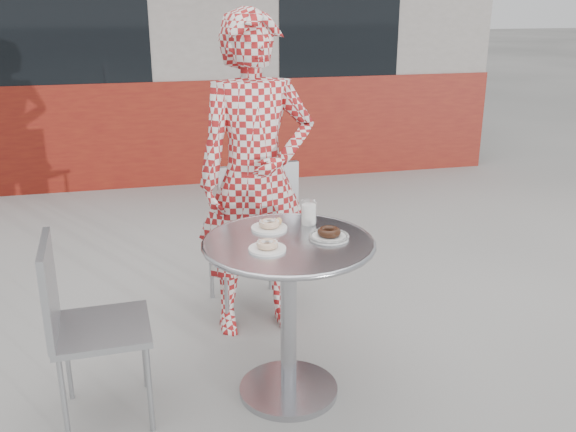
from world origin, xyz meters
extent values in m
plane|color=#A29E9A|center=(0.00, 0.00, 0.00)|extent=(60.00, 60.00, 0.00)
cube|color=gray|center=(0.00, 5.60, 1.50)|extent=(6.00, 4.00, 3.00)
cube|color=maroon|center=(0.00, 3.68, 0.50)|extent=(6.02, 0.20, 1.00)
cube|color=black|center=(-1.20, 3.61, 1.70)|extent=(1.60, 0.04, 1.40)
cube|color=black|center=(1.40, 3.61, 1.70)|extent=(1.20, 0.04, 1.40)
cylinder|color=#B8B8BD|center=(0.03, -0.03, 0.02)|extent=(0.46, 0.46, 0.03)
cylinder|color=#B8B8BD|center=(0.03, -0.03, 0.38)|extent=(0.07, 0.07, 0.73)
cylinder|color=#B8B8BD|center=(0.03, -0.03, 0.75)|extent=(0.73, 0.73, 0.02)
torus|color=#B8B8BD|center=(0.03, -0.03, 0.75)|extent=(0.76, 0.76, 0.03)
cube|color=#9B9EA2|center=(0.01, 0.88, 0.47)|extent=(0.48, 0.48, 0.03)
cube|color=#9B9EA2|center=(0.04, 0.67, 0.71)|extent=(0.44, 0.08, 0.44)
cube|color=#9B9EA2|center=(-0.77, 0.00, 0.42)|extent=(0.41, 0.41, 0.03)
cube|color=#9B9EA2|center=(-0.96, -0.01, 0.64)|extent=(0.05, 0.40, 0.40)
imported|color=maroon|center=(0.02, 0.65, 0.86)|extent=(0.64, 0.44, 1.71)
cylinder|color=white|center=(-0.02, 0.13, 0.77)|extent=(0.16, 0.16, 0.01)
torus|color=#C2774A|center=(-0.02, 0.13, 0.79)|extent=(0.09, 0.09, 0.03)
sphere|color=#B77A3F|center=(0.03, 0.16, 0.79)|extent=(0.03, 0.03, 0.03)
cylinder|color=white|center=(-0.08, -0.11, 0.77)|extent=(0.16, 0.16, 0.01)
torus|color=#C2774A|center=(-0.08, -0.11, 0.79)|extent=(0.09, 0.09, 0.03)
cylinder|color=white|center=(0.21, -0.03, 0.77)|extent=(0.17, 0.17, 0.01)
torus|color=black|center=(0.21, -0.03, 0.79)|extent=(0.10, 0.10, 0.03)
torus|color=black|center=(0.21, -0.03, 0.77)|extent=(0.18, 0.18, 0.02)
cylinder|color=white|center=(0.17, 0.16, 0.81)|extent=(0.06, 0.06, 0.09)
cylinder|color=white|center=(0.17, 0.16, 0.82)|extent=(0.07, 0.07, 0.11)
camera|label=1|loc=(-0.56, -2.53, 1.77)|focal=40.00mm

